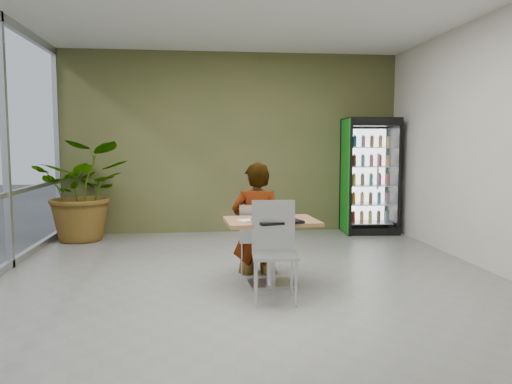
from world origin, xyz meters
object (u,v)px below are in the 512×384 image
Objects in this scene: soda_cup at (290,212)px; chair_near at (274,242)px; seated_woman at (257,230)px; potted_plant at (84,191)px; cafeteria_tray at (277,221)px; beverage_fridge at (370,176)px; chair_far at (256,233)px; dining_table at (271,239)px.

chair_near is at bearing -116.97° from soda_cup.
seated_woman is 1.01× the size of potted_plant.
cafeteria_tray is 4.05m from beverage_fridge.
potted_plant reaches higher than soda_cup.
cafeteria_tray is at bearing 110.02° from chair_far.
chair_far is 0.42× the size of beverage_fridge.
chair_near reaches higher than chair_far.
seated_woman is at bearing 99.29° from cafeteria_tray.
potted_plant reaches higher than chair_far.
dining_table is at bearing -120.39° from beverage_fridge.
chair_near is at bearing -53.00° from potted_plant.
seated_woman reaches higher than chair_far.
cafeteria_tray is at bearing -50.18° from potted_plant.
seated_woman is (0.01, 0.04, 0.03)m from chair_far.
beverage_fridge is (2.28, 3.64, 0.43)m from chair_near.
cafeteria_tray is (0.13, -0.79, 0.23)m from seated_woman.
soda_cup is 0.08× the size of beverage_fridge.
seated_woman is 0.68m from soda_cup.
dining_table is 0.54m from chair_far.
chair_near is 0.61× the size of seated_woman.
chair_far is 5.23× the size of soda_cup.
chair_near is 6.11× the size of soda_cup.
potted_plant is at bearing 131.51° from dining_table.
chair_far is at bearing -126.78° from beverage_fridge.
soda_cup is 4.13m from potted_plant.
chair_far reaches higher than dining_table.
chair_far is 0.67m from soda_cup.
soda_cup is (0.26, 0.52, 0.24)m from chair_near.
seated_woman is at bearing -100.99° from chair_far.
potted_plant reaches higher than seated_woman.
beverage_fridge is at bearing 57.05° from soda_cup.
chair_near is at bearing -94.85° from dining_table.
cafeteria_tray is 4.20m from potted_plant.
beverage_fridge reaches higher than potted_plant.
chair_near is at bearing 103.29° from chair_far.
soda_cup is at bearing 54.53° from cafeteria_tray.
seated_woman is 3.55m from potted_plant.
potted_plant reaches higher than chair_near.
chair_near is 1.04m from seated_woman.
dining_table is 4.02m from potted_plant.
cafeteria_tray is (-0.19, -0.27, -0.07)m from soda_cup.
dining_table is at bearing 108.95° from seated_woman.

